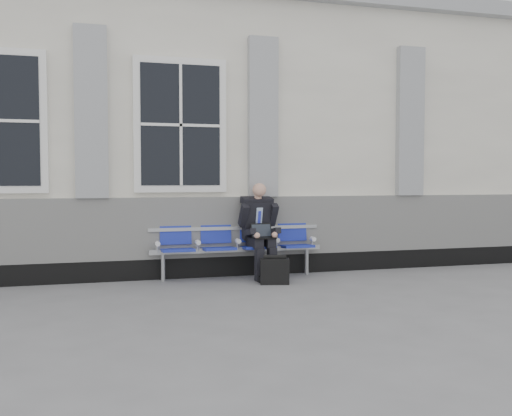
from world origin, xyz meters
name	(u,v)px	position (x,y,z in m)	size (l,w,h in m)	color
ground	(170,300)	(0.00, 0.00, 0.00)	(70.00, 70.00, 0.00)	slate
station_building	(144,137)	(-0.02, 3.47, 2.22)	(14.40, 4.40, 4.49)	white
bench	(237,240)	(1.16, 1.32, 0.55)	(2.60, 0.47, 0.91)	#9EA0A3
businessman	(259,227)	(1.47, 1.19, 0.76)	(0.58, 0.77, 1.41)	black
briefcase	(275,271)	(1.54, 0.64, 0.19)	(0.43, 0.26, 0.41)	black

